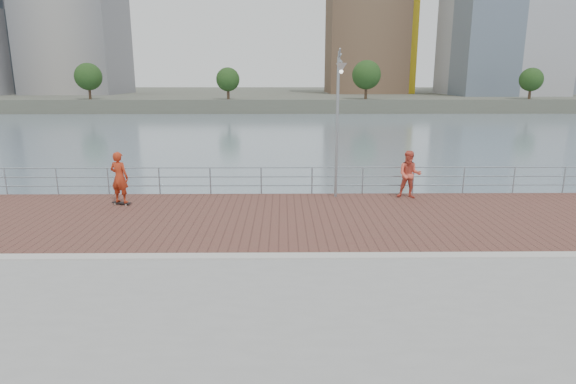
{
  "coord_description": "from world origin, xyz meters",
  "views": [
    {
      "loc": [
        -0.16,
        -11.98,
        4.69
      ],
      "look_at": [
        0.0,
        2.0,
        1.3
      ],
      "focal_mm": 30.0,
      "sensor_mm": 36.0,
      "label": 1
    }
  ],
  "objects_px": {
    "skateboarder": "(119,177)",
    "guardrail": "(287,177)",
    "street_lamp": "(339,99)",
    "bystander": "(409,175)"
  },
  "relations": [
    {
      "from": "guardrail",
      "to": "street_lamp",
      "type": "bearing_deg",
      "value": -24.82
    },
    {
      "from": "skateboarder",
      "to": "bystander",
      "type": "relative_size",
      "value": 1.02
    },
    {
      "from": "guardrail",
      "to": "bystander",
      "type": "relative_size",
      "value": 21.06
    },
    {
      "from": "street_lamp",
      "to": "bystander",
      "type": "distance_m",
      "value": 4.05
    },
    {
      "from": "skateboarder",
      "to": "guardrail",
      "type": "bearing_deg",
      "value": -149.23
    },
    {
      "from": "street_lamp",
      "to": "skateboarder",
      "type": "xyz_separation_m",
      "value": [
        -8.1,
        -0.74,
        -2.78
      ]
    },
    {
      "from": "street_lamp",
      "to": "skateboarder",
      "type": "relative_size",
      "value": 2.84
    },
    {
      "from": "guardrail",
      "to": "skateboarder",
      "type": "xyz_separation_m",
      "value": [
        -6.16,
        -1.64,
        0.36
      ]
    },
    {
      "from": "street_lamp",
      "to": "guardrail",
      "type": "bearing_deg",
      "value": 155.18
    },
    {
      "from": "street_lamp",
      "to": "bystander",
      "type": "height_order",
      "value": "street_lamp"
    }
  ]
}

